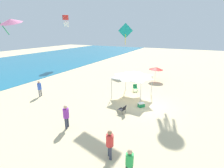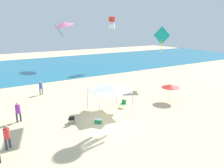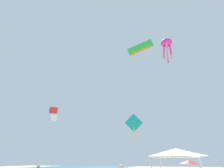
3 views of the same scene
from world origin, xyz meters
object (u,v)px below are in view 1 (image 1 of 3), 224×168
(person_kite_handler, at_px, (129,161))
(person_watching_sky, at_px, (66,115))
(folding_chair_left_of_tent, at_px, (123,109))
(folding_chair_right_of_tent, at_px, (135,87))
(person_far_stroller, at_px, (39,87))
(cooler_box, at_px, (141,105))
(kite_box_red, at_px, (66,21))
(canopy_tent, at_px, (133,74))
(kite_diamond_teal, at_px, (126,31))
(kite_delta_pink, at_px, (11,21))
(person_beachcomber, at_px, (110,142))
(beach_umbrella, at_px, (156,68))

(person_kite_handler, distance_m, person_watching_sky, 6.20)
(folding_chair_left_of_tent, height_order, folding_chair_right_of_tent, same)
(folding_chair_left_of_tent, distance_m, person_far_stroller, 10.00)
(folding_chair_left_of_tent, height_order, cooler_box, folding_chair_left_of_tent)
(folding_chair_right_of_tent, relative_size, kite_box_red, 0.35)
(person_far_stroller, bearing_deg, folding_chair_right_of_tent, 112.23)
(canopy_tent, xyz_separation_m, folding_chair_right_of_tent, (1.92, 0.28, -2.11))
(folding_chair_left_of_tent, bearing_deg, person_watching_sky, -25.50)
(folding_chair_right_of_tent, height_order, kite_diamond_teal, kite_diamond_teal)
(canopy_tent, xyz_separation_m, person_far_stroller, (-4.50, 9.33, -1.53))
(person_kite_handler, bearing_deg, kite_delta_pink, 90.62)
(folding_chair_right_of_tent, bearing_deg, person_beachcomber, -106.62)
(beach_umbrella, xyz_separation_m, person_kite_handler, (-17.81, -2.59, -0.88))
(canopy_tent, xyz_separation_m, beach_umbrella, (7.53, -0.95, -0.72))
(folding_chair_left_of_tent, height_order, kite_diamond_teal, kite_diamond_teal)
(person_beachcomber, xyz_separation_m, kite_delta_pink, (14.09, 28.06, 7.84))
(canopy_tent, xyz_separation_m, person_watching_sky, (-8.15, 2.29, -1.48))
(person_far_stroller, distance_m, kite_box_red, 20.85)
(folding_chair_left_of_tent, bearing_deg, kite_box_red, -117.94)
(canopy_tent, xyz_separation_m, folding_chair_left_of_tent, (-4.23, -0.65, -2.11))
(person_kite_handler, bearing_deg, folding_chair_right_of_tent, 44.71)
(canopy_tent, height_order, folding_chair_right_of_tent, canopy_tent)
(person_beachcomber, bearing_deg, person_watching_sky, 34.18)
(cooler_box, bearing_deg, person_kite_handler, -167.47)
(person_kite_handler, bearing_deg, beach_umbrella, 35.63)
(person_beachcomber, bearing_deg, beach_umbrella, -35.01)
(person_kite_handler, xyz_separation_m, person_watching_sky, (2.12, 5.82, 0.12))
(person_beachcomber, relative_size, kite_diamond_teal, 0.48)
(canopy_tent, distance_m, kite_diamond_teal, 14.47)
(folding_chair_right_of_tent, distance_m, person_kite_handler, 12.79)
(folding_chair_right_of_tent, bearing_deg, person_watching_sky, -129.46)
(person_beachcomber, bearing_deg, canopy_tent, -26.51)
(canopy_tent, bearing_deg, kite_delta_pink, 79.96)
(canopy_tent, relative_size, beach_umbrella, 1.79)
(folding_chair_left_of_tent, height_order, person_kite_handler, person_kite_handler)
(cooler_box, relative_size, kite_box_red, 0.31)
(folding_chair_right_of_tent, bearing_deg, folding_chair_left_of_tent, -109.62)
(person_kite_handler, bearing_deg, canopy_tent, 46.34)
(person_beachcomber, height_order, kite_box_red, kite_box_red)
(cooler_box, height_order, person_watching_sky, person_watching_sky)
(folding_chair_left_of_tent, relative_size, person_beachcomber, 0.45)
(person_kite_handler, xyz_separation_m, kite_delta_pink, (14.88, 29.53, 7.92))
(folding_chair_left_of_tent, bearing_deg, person_beachcomber, 26.27)
(folding_chair_right_of_tent, bearing_deg, kite_box_red, 123.84)
(person_beachcomber, bearing_deg, cooler_box, -36.16)
(person_far_stroller, height_order, person_beachcomber, person_beachcomber)
(canopy_tent, bearing_deg, person_kite_handler, -161.02)
(person_watching_sky, distance_m, kite_box_red, 27.51)
(kite_box_red, bearing_deg, cooler_box, -84.43)
(beach_umbrella, bearing_deg, folding_chair_left_of_tent, 178.55)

